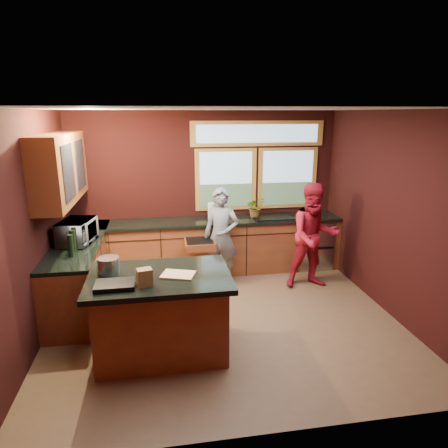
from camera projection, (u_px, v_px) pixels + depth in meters
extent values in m
plane|color=brown|center=(225.00, 319.00, 5.32)|extent=(4.50, 4.50, 0.00)
cube|color=black|center=(206.00, 192.00, 6.85)|extent=(4.50, 0.02, 2.70)
cube|color=black|center=(268.00, 290.00, 3.05)|extent=(4.50, 0.02, 2.70)
cube|color=black|center=(33.00, 230.00, 4.60)|extent=(0.02, 4.00, 2.70)
cube|color=black|center=(391.00, 215.00, 5.31)|extent=(0.02, 4.00, 2.70)
cube|color=silver|center=(225.00, 109.00, 4.59)|extent=(4.50, 4.00, 0.02)
cube|color=#82A3B5|center=(226.00, 180.00, 6.84)|extent=(1.06, 0.02, 1.06)
cube|color=#82A3B5|center=(287.00, 178.00, 7.01)|extent=(1.06, 0.02, 1.06)
cube|color=#AB7631|center=(258.00, 134.00, 6.72)|extent=(2.30, 0.02, 0.42)
cube|color=maroon|center=(60.00, 168.00, 5.27)|extent=(0.36, 1.80, 0.90)
cube|color=maroon|center=(208.00, 247.00, 6.81)|extent=(4.50, 0.60, 0.88)
cube|color=black|center=(208.00, 221.00, 6.68)|extent=(4.50, 0.64, 0.05)
cube|color=#B7B7BC|center=(312.00, 243.00, 7.09)|extent=(0.60, 0.58, 0.85)
cube|color=black|center=(272.00, 219.00, 6.82)|extent=(0.66, 0.46, 0.05)
cube|color=maroon|center=(81.00, 274.00, 5.70)|extent=(0.60, 2.30, 0.88)
cube|color=black|center=(78.00, 243.00, 5.58)|extent=(0.64, 2.30, 0.05)
cube|color=maroon|center=(162.00, 316.00, 4.50)|extent=(1.40, 0.90, 0.88)
cube|color=black|center=(160.00, 278.00, 4.37)|extent=(1.55, 1.05, 0.06)
imported|color=slate|center=(221.00, 237.00, 6.29)|extent=(0.66, 0.56, 1.55)
imported|color=maroon|center=(314.00, 236.00, 6.13)|extent=(0.81, 0.63, 1.65)
imported|color=#999999|center=(77.00, 232.00, 5.45)|extent=(0.50, 0.65, 0.32)
imported|color=#999999|center=(256.00, 207.00, 6.81)|extent=(0.32, 0.27, 0.35)
cylinder|color=white|center=(211.00, 211.00, 6.65)|extent=(0.12, 0.12, 0.28)
cube|color=tan|center=(178.00, 275.00, 4.35)|extent=(0.41, 0.35, 0.02)
cylinder|color=silver|center=(109.00, 265.00, 4.40)|extent=(0.24, 0.24, 0.18)
cube|color=brown|center=(145.00, 277.00, 4.08)|extent=(0.17, 0.15, 0.18)
cube|color=black|center=(115.00, 285.00, 4.05)|extent=(0.40, 0.28, 0.05)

